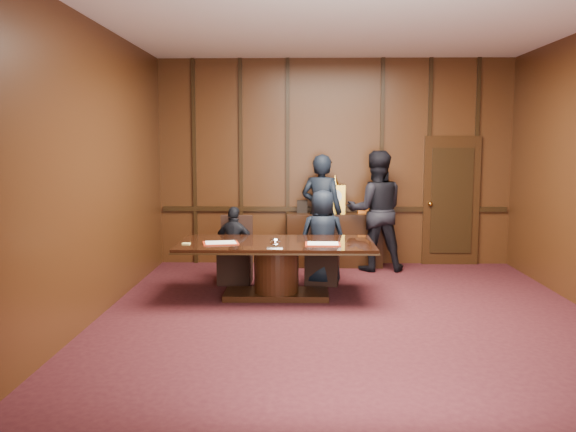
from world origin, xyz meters
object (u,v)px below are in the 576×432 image
at_px(sideboard, 335,238).
at_px(conference_table, 276,260).
at_px(signatory_right, 323,237).
at_px(witness_left, 322,211).
at_px(witness_right, 376,211).
at_px(signatory_left, 235,245).

relative_size(sideboard, conference_table, 0.61).
xyz_separation_m(signatory_right, witness_left, (0.02, 1.20, 0.25)).
relative_size(witness_left, witness_right, 0.97).
height_order(sideboard, signatory_left, sideboard).
relative_size(signatory_left, witness_right, 0.59).
xyz_separation_m(sideboard, witness_left, (-0.23, -0.16, 0.47)).
height_order(signatory_left, witness_left, witness_left).
bearing_deg(sideboard, witness_right, -26.61).
xyz_separation_m(conference_table, witness_right, (1.55, 1.83, 0.47)).
height_order(conference_table, signatory_left, signatory_left).
bearing_deg(signatory_left, witness_left, -121.19).
height_order(sideboard, conference_table, sideboard).
distance_m(witness_left, witness_right, 0.89).
height_order(signatory_left, signatory_right, signatory_right).
relative_size(sideboard, witness_left, 0.84).
bearing_deg(signatory_right, sideboard, -106.63).
bearing_deg(sideboard, witness_left, -144.99).
distance_m(conference_table, signatory_right, 1.05).
distance_m(signatory_left, witness_right, 2.46).
height_order(sideboard, signatory_right, sideboard).
distance_m(signatory_left, signatory_right, 1.31).
bearing_deg(signatory_left, conference_table, 145.69).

